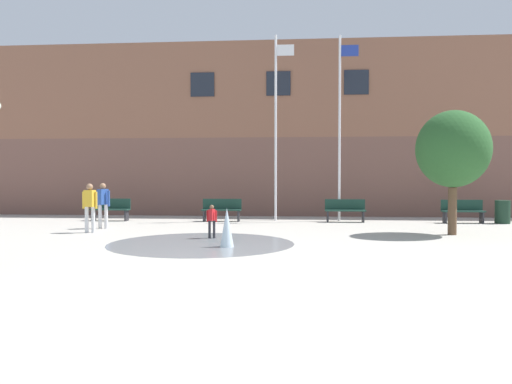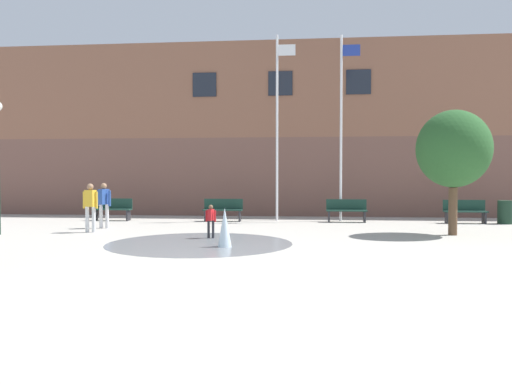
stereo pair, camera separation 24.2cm
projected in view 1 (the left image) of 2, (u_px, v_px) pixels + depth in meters
The scene contains 14 objects.
ground_plane at pixel (248, 280), 8.69m from camera, with size 100.00×100.00×0.00m, color #B2ADA3.
library_building at pixel (281, 134), 25.72m from camera, with size 36.00×6.05×8.05m.
splash_fountain at pixel (211, 237), 13.25m from camera, with size 5.03×5.03×1.01m.
park_bench_far_left at pixel (111, 209), 20.57m from camera, with size 1.60×0.44×0.91m.
park_bench_left_of_flagpoles at pixel (222, 210), 20.28m from camera, with size 1.60×0.44×0.91m.
park_bench_under_left_flagpole at pixel (345, 210), 19.93m from camera, with size 1.60×0.44×0.91m.
park_bench_far_right at pixel (463, 211), 19.48m from camera, with size 1.60×0.44×0.91m.
adult_watching at pixel (103, 202), 17.43m from camera, with size 0.50×0.39×1.59m.
adult_in_red at pixel (90, 204), 16.11m from camera, with size 0.50×0.29×1.59m.
child_running at pixel (212, 219), 14.64m from camera, with size 0.31×0.24×0.99m.
flagpole_left at pixel (276, 122), 20.53m from camera, with size 0.80×0.10×7.63m.
flagpole_right at pixel (340, 123), 20.32m from camera, with size 0.80×0.10×7.56m.
trash_can at pixel (503, 212), 19.31m from camera, with size 0.56×0.56×0.90m, color #193323.
street_tree_near_building at pixel (453, 149), 15.47m from camera, with size 2.25×2.25×3.87m.
Camera 1 is at (0.85, -8.60, 1.80)m, focal length 35.00 mm.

